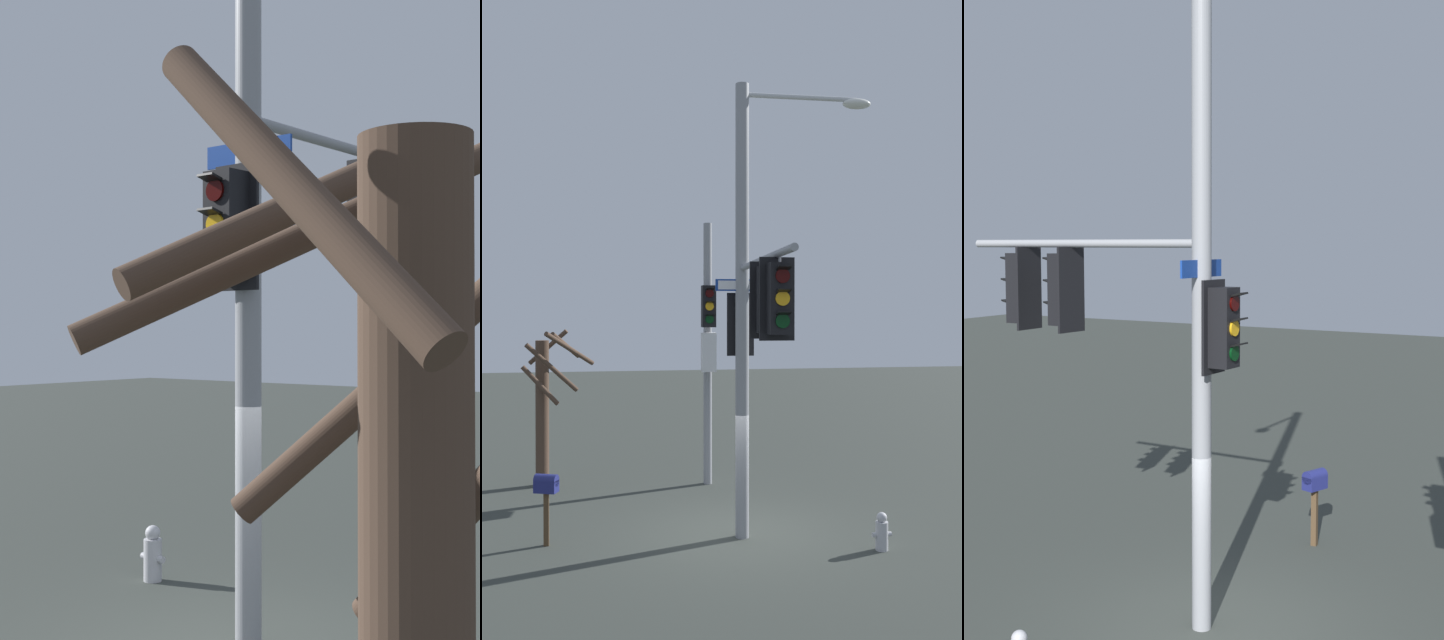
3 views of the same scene
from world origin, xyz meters
The scene contains 3 objects.
ground_plane centered at (0.00, 0.00, 0.00)m, with size 80.00×80.00×0.00m, color #343934.
main_signal_pole_assembly centered at (-0.15, 0.99, 4.90)m, with size 3.27×4.93×9.23m.
mailbox centered at (3.83, 0.06, 1.11)m, with size 0.50×0.38×1.41m.
Camera 3 is at (-10.21, -5.43, 5.48)m, focal length 47.31 mm.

